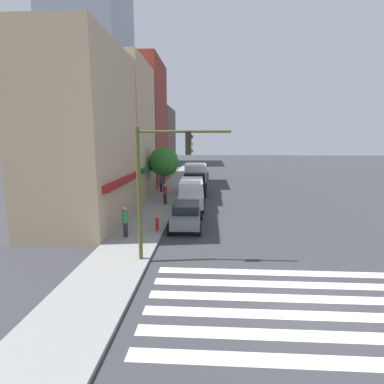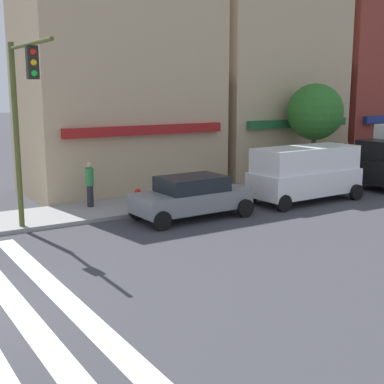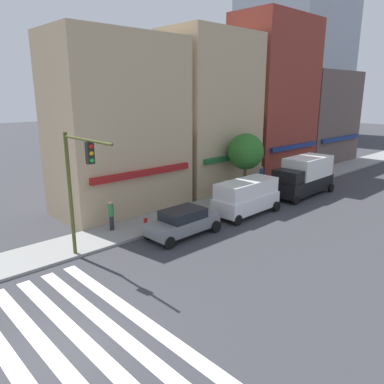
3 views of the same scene
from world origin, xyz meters
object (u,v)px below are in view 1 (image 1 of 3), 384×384
Objects in this scene: street_tree at (164,162)px; pedestrian_green_top at (125,221)px; traffic_signal at (159,173)px; box_truck_black at (195,178)px; pedestrian_red_jacket at (165,194)px; sedan_grey at (186,214)px; fire_hydrant at (157,223)px; pedestrian_blue_shirt at (161,183)px; van_white at (192,192)px.

pedestrian_green_top is at bearing 177.56° from street_tree.
traffic_signal is 18.90m from box_truck_black.
traffic_signal reaches higher than pedestrian_red_jacket.
pedestrian_green_top is at bearing 166.34° from box_truck_black.
box_truck_black is 3.54× the size of pedestrian_red_jacket.
pedestrian_red_jacket reaches higher than sedan_grey.
fire_hydrant is at bearing 171.50° from box_truck_black.
sedan_grey is at bearing 75.24° from pedestrian_blue_shirt.
van_white is 1.04× the size of street_tree.
pedestrian_red_jacket is 6.20m from pedestrian_blue_shirt.
fire_hydrant is at bearing -109.28° from pedestrian_green_top.
traffic_signal is at bearing 174.45° from van_white.
pedestrian_green_top is (3.12, 2.52, -3.14)m from traffic_signal.
box_truck_black is 3.72m from pedestrian_blue_shirt.
traffic_signal reaches higher than pedestrian_blue_shirt.
fire_hydrant is (-7.11, 1.70, -0.67)m from van_white.
street_tree is at bearing 38.98° from van_white.
street_tree is (8.98, 2.80, 2.77)m from sedan_grey.
sedan_grey is 0.71× the size of box_truck_black.
pedestrian_green_top is (-14.96, -0.33, 0.00)m from pedestrian_blue_shirt.
pedestrian_red_jacket is (-6.68, 2.31, -0.51)m from box_truck_black.
box_truck_black is at bearing -70.06° from pedestrian_green_top.
box_truck_black is 7.44× the size of fire_hydrant.
street_tree is (10.37, 1.10, 3.00)m from fire_hydrant.
pedestrian_red_jacket is at bearing 18.91° from sedan_grey.
fire_hydrant is (-14.30, 1.70, -0.97)m from box_truck_black.
fire_hydrant is at bearing 11.87° from traffic_signal.
traffic_signal reaches higher than sedan_grey.
sedan_grey is at bearing -7.60° from traffic_signal.
pedestrian_blue_shirt is 4.25m from street_tree.
pedestrian_green_top is (-8.90, 0.99, 0.00)m from pedestrian_red_jacket.
fire_hydrant is (1.29, -1.60, -0.46)m from pedestrian_green_top.
street_tree is (-3.93, 2.80, 2.02)m from box_truck_black.
traffic_signal is 3.51× the size of pedestrian_blue_shirt.
traffic_signal is 3.51× the size of pedestrian_green_top.
pedestrian_blue_shirt is at bearing 8.98° from traffic_signal.
pedestrian_red_jacket is at bearing 71.06° from pedestrian_blue_shirt.
street_tree is (14.77, 2.03, -0.60)m from traffic_signal.
box_truck_black reaches higher than fire_hydrant.
van_white is 2.38m from pedestrian_red_jacket.
van_white reaches higher than fire_hydrant.
van_white is 7.34m from fire_hydrant.
pedestrian_blue_shirt is at bearing 15.01° from sedan_grey.
pedestrian_blue_shirt is at bearing 27.25° from van_white.
box_truck_black is 7.09m from pedestrian_red_jacket.
sedan_grey is 5.74m from van_white.
sedan_grey is 2.51× the size of pedestrian_red_jacket.
van_white reaches higher than pedestrian_green_top.
box_truck_black is at bearing 132.20° from pedestrian_red_jacket.
pedestrian_red_jacket is (12.02, 1.54, -3.14)m from traffic_signal.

